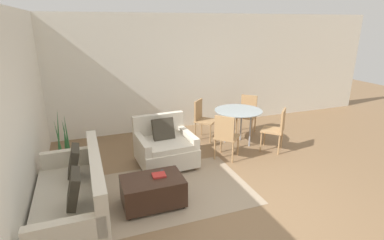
{
  "coord_description": "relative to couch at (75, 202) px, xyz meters",
  "views": [
    {
      "loc": [
        -1.93,
        -3.11,
        2.55
      ],
      "look_at": [
        0.0,
        2.03,
        0.75
      ],
      "focal_mm": 28.0,
      "sensor_mm": 36.0,
      "label": 1
    }
  ],
  "objects": [
    {
      "name": "ground_plane",
      "position": [
        2.18,
        -0.6,
        -0.31
      ],
      "size": [
        20.0,
        20.0,
        0.0
      ],
      "primitive_type": "plane",
      "color": "brown"
    },
    {
      "name": "wall_back",
      "position": [
        2.18,
        3.21,
        1.06
      ],
      "size": [
        12.0,
        0.06,
        2.75
      ],
      "color": "white",
      "rests_on": "ground_plane"
    },
    {
      "name": "wall_left",
      "position": [
        -0.56,
        0.9,
        1.06
      ],
      "size": [
        0.06,
        12.0,
        2.75
      ],
      "color": "white",
      "rests_on": "ground_plane"
    },
    {
      "name": "area_rug",
      "position": [
        1.31,
        0.33,
        -0.31
      ],
      "size": [
        2.66,
        1.75,
        0.01
      ],
      "color": "gray",
      "rests_on": "ground_plane"
    },
    {
      "name": "couch",
      "position": [
        0.0,
        0.0,
        0.0
      ],
      "size": [
        0.86,
        1.97,
        0.92
      ],
      "color": "beige",
      "rests_on": "ground_plane"
    },
    {
      "name": "armchair",
      "position": [
        1.58,
        1.27,
        0.03
      ],
      "size": [
        1.04,
        0.99,
        0.88
      ],
      "color": "beige",
      "rests_on": "ground_plane"
    },
    {
      "name": "ottoman",
      "position": [
        1.05,
        0.04,
        -0.08
      ],
      "size": [
        0.88,
        0.58,
        0.43
      ],
      "color": "#382319",
      "rests_on": "ground_plane"
    },
    {
      "name": "book_stack",
      "position": [
        1.16,
        0.08,
        0.13
      ],
      "size": [
        0.2,
        0.17,
        0.03
      ],
      "color": "#B72D28",
      "rests_on": "ottoman"
    },
    {
      "name": "tv_remote_primary",
      "position": [
        1.22,
        0.18,
        0.12
      ],
      "size": [
        0.09,
        0.16,
        0.01
      ],
      "color": "#333338",
      "rests_on": "ottoman"
    },
    {
      "name": "potted_plant",
      "position": [
        -0.13,
        1.47,
        -0.08
      ],
      "size": [
        0.39,
        0.39,
        1.17
      ],
      "color": "maroon",
      "rests_on": "ground_plane"
    },
    {
      "name": "dining_table",
      "position": [
        3.3,
        1.63,
        0.36
      ],
      "size": [
        1.01,
        1.01,
        0.78
      ],
      "color": "#99A8AD",
      "rests_on": "ground_plane"
    },
    {
      "name": "dining_chair_near_left",
      "position": [
        2.72,
        1.05,
        0.2
      ],
      "size": [
        0.59,
        0.59,
        0.9
      ],
      "color": "tan",
      "rests_on": "ground_plane"
    },
    {
      "name": "dining_chair_near_right",
      "position": [
        3.89,
        1.05,
        0.2
      ],
      "size": [
        0.59,
        0.59,
        0.9
      ],
      "color": "tan",
      "rests_on": "ground_plane"
    },
    {
      "name": "dining_chair_far_left",
      "position": [
        2.72,
        2.22,
        0.2
      ],
      "size": [
        0.59,
        0.59,
        0.9
      ],
      "color": "tan",
      "rests_on": "ground_plane"
    },
    {
      "name": "dining_chair_far_right",
      "position": [
        3.89,
        2.22,
        0.2
      ],
      "size": [
        0.59,
        0.59,
        0.9
      ],
      "color": "tan",
      "rests_on": "ground_plane"
    }
  ]
}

